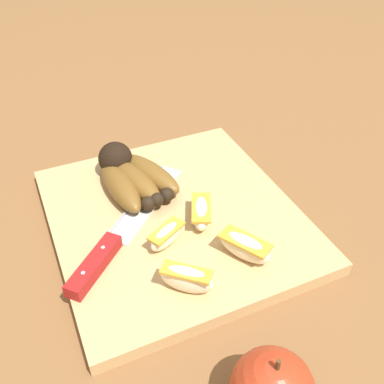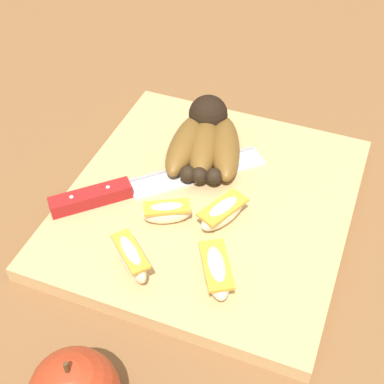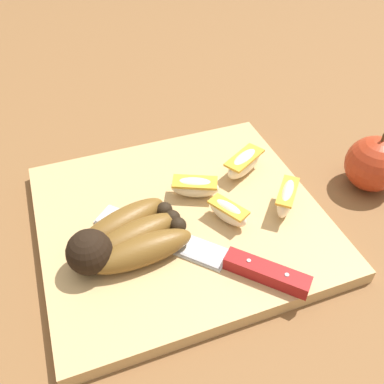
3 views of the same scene
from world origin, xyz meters
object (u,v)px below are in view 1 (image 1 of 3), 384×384
(apple_wedge_far, at_px, (167,236))
(apple_wedge_extra, at_px, (245,247))
(apple_wedge_near, at_px, (186,279))
(banana_bunch, at_px, (131,176))
(apple_wedge_middle, at_px, (201,212))
(chefs_knife, at_px, (114,240))

(apple_wedge_far, xyz_separation_m, apple_wedge_extra, (-0.06, -0.08, 0.00))
(apple_wedge_near, height_order, apple_wedge_extra, apple_wedge_near)
(apple_wedge_far, bearing_deg, banana_bunch, 1.62)
(banana_bunch, bearing_deg, apple_wedge_extra, -156.57)
(apple_wedge_middle, relative_size, apple_wedge_far, 1.16)
(chefs_knife, height_order, apple_wedge_middle, apple_wedge_middle)
(apple_wedge_near, bearing_deg, apple_wedge_extra, -77.74)
(banana_bunch, distance_m, apple_wedge_far, 0.14)
(apple_wedge_far, bearing_deg, chefs_knife, 65.76)
(banana_bunch, xyz_separation_m, chefs_knife, (-0.11, 0.06, -0.01))
(apple_wedge_near, xyz_separation_m, apple_wedge_middle, (0.10, -0.07, -0.01))
(apple_wedge_middle, xyz_separation_m, apple_wedge_far, (-0.02, 0.06, -0.00))
(apple_wedge_middle, distance_m, apple_wedge_extra, 0.09)
(apple_wedge_middle, relative_size, apple_wedge_extra, 0.94)
(apple_wedge_near, relative_size, apple_wedge_middle, 0.87)
(banana_bunch, distance_m, apple_wedge_near, 0.22)
(chefs_knife, height_order, apple_wedge_far, apple_wedge_far)
(apple_wedge_extra, bearing_deg, banana_bunch, 23.43)
(banana_bunch, relative_size, apple_wedge_far, 2.45)
(apple_wedge_near, height_order, apple_wedge_far, apple_wedge_near)
(apple_wedge_near, relative_size, apple_wedge_far, 1.02)
(apple_wedge_near, distance_m, apple_wedge_far, 0.08)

